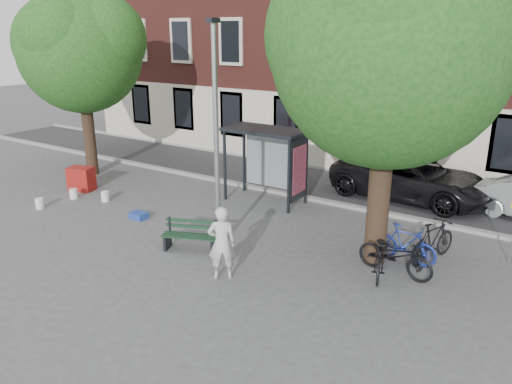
{
  "coord_description": "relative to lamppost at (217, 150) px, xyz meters",
  "views": [
    {
      "loc": [
        7.97,
        -10.22,
        5.84
      ],
      "look_at": [
        0.51,
        1.13,
        1.4
      ],
      "focal_mm": 35.0,
      "sensor_mm": 36.0,
      "label": 1
    }
  ],
  "objects": [
    {
      "name": "tree_right",
      "position": [
        4.01,
        1.38,
        2.83
      ],
      "size": [
        5.76,
        5.6,
        8.2
      ],
      "color": "black",
      "rests_on": "ground"
    },
    {
      "name": "bike_d",
      "position": [
        5.25,
        2.37,
        -2.23
      ],
      "size": [
        1.1,
        1.92,
        1.11
      ],
      "primitive_type": "imported",
      "rotation": [
        0.0,
        0.0,
        2.81
      ],
      "color": "black",
      "rests_on": "ground"
    },
    {
      "name": "bike_c",
      "position": [
        4.36,
        0.92,
        -2.27
      ],
      "size": [
        1.24,
        2.09,
        1.04
      ],
      "primitive_type": "imported",
      "rotation": [
        0.0,
        0.0,
        0.3
      ],
      "color": "black",
      "rests_on": "ground"
    },
    {
      "name": "painter",
      "position": [
        1.2,
        -1.43,
        -1.86
      ],
      "size": [
        0.8,
        0.77,
        1.85
      ],
      "primitive_type": "imported",
      "rotation": [
        0.0,
        0.0,
        3.83
      ],
      "color": "silver",
      "rests_on": "ground"
    },
    {
      "name": "tree_left",
      "position": [
        -8.99,
        2.88,
        2.43
      ],
      "size": [
        5.18,
        4.86,
        7.4
      ],
      "color": "black",
      "rests_on": "ground"
    },
    {
      "name": "bucket_b",
      "position": [
        -5.76,
        0.88,
        -2.6
      ],
      "size": [
        0.32,
        0.32,
        0.36
      ],
      "primitive_type": "cylinder",
      "rotation": [
        0.0,
        0.0,
        0.15
      ],
      "color": "white",
      "rests_on": "ground"
    },
    {
      "name": "bus_shelter",
      "position": [
        -0.61,
        4.11,
        -0.87
      ],
      "size": [
        2.85,
        1.45,
        2.62
      ],
      "color": "#1E2328",
      "rests_on": "ground"
    },
    {
      "name": "curb_near",
      "position": [
        0.0,
        5.0,
        -2.72
      ],
      "size": [
        40.0,
        0.25,
        0.12
      ],
      "primitive_type": "cube",
      "color": "gray",
      "rests_on": "ground"
    },
    {
      "name": "blue_crate",
      "position": [
        -3.5,
        0.32,
        -2.68
      ],
      "size": [
        0.57,
        0.43,
        0.2
      ],
      "primitive_type": "cube",
      "rotation": [
        0.0,
        0.0,
        -0.05
      ],
      "color": "#223F9D",
      "rests_on": "ground"
    },
    {
      "name": "car_dark",
      "position": [
        3.21,
        7.13,
        -2.0
      ],
      "size": [
        5.81,
        2.99,
        1.57
      ],
      "primitive_type": "imported",
      "rotation": [
        0.0,
        0.0,
        1.5
      ],
      "color": "black",
      "rests_on": "ground"
    },
    {
      "name": "lamppost",
      "position": [
        0.0,
        0.0,
        0.0
      ],
      "size": [
        0.28,
        0.35,
        6.11
      ],
      "color": "#9EA0A3",
      "rests_on": "ground"
    },
    {
      "name": "curb_far",
      "position": [
        0.0,
        9.0,
        -2.72
      ],
      "size": [
        40.0,
        0.25,
        0.12
      ],
      "primitive_type": "cube",
      "color": "gray",
      "rests_on": "ground"
    },
    {
      "name": "bucket_c",
      "position": [
        -7.02,
        -0.88,
        -2.6
      ],
      "size": [
        0.33,
        0.33,
        0.36
      ],
      "primitive_type": "cylinder",
      "rotation": [
        0.0,
        0.0,
        0.22
      ],
      "color": "white",
      "rests_on": "ground"
    },
    {
      "name": "bench",
      "position": [
        -0.52,
        -0.58,
        -2.41
      ],
      "size": [
        1.64,
        1.05,
        0.81
      ],
      "rotation": [
        0.0,
        0.0,
        0.39
      ],
      "color": "#1E2328",
      "rests_on": "ground"
    },
    {
      "name": "bucket_a",
      "position": [
        -6.95,
        0.45,
        -2.6
      ],
      "size": [
        0.3,
        0.3,
        0.36
      ],
      "primitive_type": "cylinder",
      "rotation": [
        0.0,
        0.0,
        0.07
      ],
      "color": "silver",
      "rests_on": "ground"
    },
    {
      "name": "bike_b",
      "position": [
        4.67,
        1.91,
        -2.28
      ],
      "size": [
        1.72,
        0.59,
        1.01
      ],
      "primitive_type": "imported",
      "rotation": [
        0.0,
        0.0,
        1.5
      ],
      "color": "navy",
      "rests_on": "ground"
    },
    {
      "name": "ground",
      "position": [
        0.0,
        0.0,
        -2.78
      ],
      "size": [
        90.0,
        90.0,
        0.0
      ],
      "primitive_type": "plane",
      "color": "#4C4C4F",
      "rests_on": "ground"
    },
    {
      "name": "red_stand",
      "position": [
        -7.5,
        1.26,
        -2.33
      ],
      "size": [
        1.04,
        0.84,
        0.9
      ],
      "primitive_type": "cube",
      "rotation": [
        0.0,
        0.0,
        0.29
      ],
      "color": "maroon",
      "rests_on": "ground"
    },
    {
      "name": "road",
      "position": [
        0.0,
        7.0,
        -2.78
      ],
      "size": [
        40.0,
        4.0,
        0.01
      ],
      "primitive_type": "cube",
      "color": "#28282B",
      "rests_on": "ground"
    },
    {
      "name": "bike_a",
      "position": [
        4.68,
        1.07,
        -2.27
      ],
      "size": [
        2.04,
        0.92,
        1.03
      ],
      "primitive_type": "imported",
      "rotation": [
        0.0,
        0.0,
        1.45
      ],
      "color": "black",
      "rests_on": "ground"
    },
    {
      "name": "building_row",
      "position": [
        0.0,
        13.0,
        4.22
      ],
      "size": [
        30.0,
        8.0,
        14.0
      ],
      "primitive_type": "cube",
      "color": "brown",
      "rests_on": "ground"
    }
  ]
}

